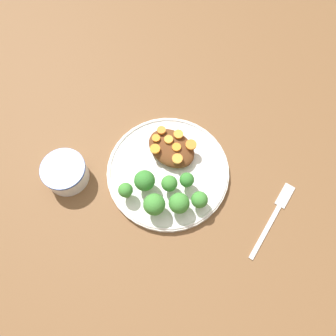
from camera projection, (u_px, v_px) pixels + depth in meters
The scene contains 20 objects.
ground_plane at pixel (168, 173), 0.77m from camera, with size 4.00×4.00×0.00m, color brown.
plate at pixel (168, 171), 0.76m from camera, with size 0.28×0.28×0.02m.
dip_bowl at pixel (65, 172), 0.74m from camera, with size 0.10×0.10×0.05m.
stew_mound at pixel (171, 148), 0.76m from camera, with size 0.12×0.09×0.03m, color #5B3319.
broccoli_floret_0 at pixel (169, 184), 0.71m from camera, with size 0.04×0.04×0.05m.
broccoli_floret_1 at pixel (188, 179), 0.72m from camera, with size 0.03×0.03×0.05m.
broccoli_floret_2 at pixel (145, 181), 0.71m from camera, with size 0.05×0.05×0.06m.
broccoli_floret_3 at pixel (179, 203), 0.69m from camera, with size 0.04×0.04×0.06m.
broccoli_floret_4 at pixel (154, 205), 0.69m from camera, with size 0.05×0.05×0.06m.
broccoli_floret_5 at pixel (126, 191), 0.71m from camera, with size 0.03×0.03×0.05m.
broccoli_floret_6 at pixel (199, 200), 0.70m from camera, with size 0.04×0.04×0.05m.
carrot_slice_0 at pixel (176, 147), 0.74m from camera, with size 0.02×0.02×0.00m, color orange.
carrot_slice_1 at pixel (169, 140), 0.75m from camera, with size 0.02×0.02×0.01m, color orange.
carrot_slice_2 at pixel (191, 145), 0.74m from camera, with size 0.03×0.03×0.01m, color orange.
carrot_slice_3 at pixel (155, 149), 0.74m from camera, with size 0.02×0.02×0.01m, color orange.
carrot_slice_4 at pixel (161, 130), 0.76m from camera, with size 0.02×0.02×0.01m, color orange.
carrot_slice_5 at pixel (177, 159), 0.73m from camera, with size 0.02×0.02×0.01m, color orange.
carrot_slice_6 at pixel (178, 134), 0.75m from camera, with size 0.02×0.02×0.01m, color orange.
carrot_slice_7 at pixel (156, 138), 0.75m from camera, with size 0.02×0.02×0.00m, color orange.
fork at pixel (276, 213), 0.73m from camera, with size 0.04×0.20×0.01m.
Camera 1 is at (0.19, -0.22, 0.72)m, focal length 35.00 mm.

